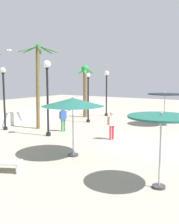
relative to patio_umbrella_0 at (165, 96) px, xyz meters
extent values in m
plane|color=#9E9384|center=(-5.73, -0.80, -2.13)|extent=(56.00, 56.00, 0.00)
cube|color=silver|center=(-5.73, 9.12, -1.66)|extent=(25.20, 0.30, 0.94)
cylinder|color=#333338|center=(0.00, 0.00, -2.09)|extent=(0.42, 0.42, 0.08)
cylinder|color=#A5A5AD|center=(0.00, 0.00, -1.00)|extent=(0.05, 0.05, 2.25)
cylinder|color=black|center=(0.00, 0.00, 0.10)|extent=(2.40, 2.40, 0.06)
sphere|color=#99999E|center=(0.00, 0.00, 0.18)|extent=(0.08, 0.08, 0.08)
cylinder|color=#333338|center=(-10.71, -3.07, -2.09)|extent=(0.40, 0.40, 0.08)
cylinder|color=#A5A5AD|center=(-10.71, -3.07, -1.01)|extent=(0.05, 0.05, 2.24)
cylinder|color=#1E594C|center=(-10.71, -3.07, 0.09)|extent=(2.01, 2.01, 0.06)
sphere|color=#99999E|center=(-10.71, -3.07, 0.19)|extent=(0.08, 0.08, 0.08)
cylinder|color=#333338|center=(-9.46, 1.12, -2.09)|extent=(0.45, 0.45, 0.08)
cylinder|color=#A5A5AD|center=(-9.46, 1.12, -1.01)|extent=(0.05, 0.05, 2.23)
cone|color=#1E594C|center=(-9.46, 1.12, 0.23)|extent=(2.67, 2.67, 0.35)
sphere|color=#99999E|center=(-9.46, 1.12, 0.42)|extent=(0.08, 0.08, 0.08)
cylinder|color=brown|center=(-5.72, 6.72, 0.55)|extent=(0.37, 0.24, 5.37)
sphere|color=#2C612F|center=(-5.58, 6.72, 3.24)|extent=(0.38, 0.38, 0.38)
ellipsoid|color=#2C612F|center=(-4.90, 6.68, 3.08)|extent=(1.33, 0.29, 0.47)
ellipsoid|color=#2C612F|center=(-5.04, 7.13, 3.08)|extent=(1.17, 0.95, 0.47)
ellipsoid|color=#2C612F|center=(-5.65, 7.40, 3.08)|extent=(0.34, 1.33, 0.47)
ellipsoid|color=#2C612F|center=(-6.05, 7.22, 3.08)|extent=(1.05, 1.10, 0.47)
ellipsoid|color=#2C612F|center=(-6.26, 6.80, 3.08)|extent=(1.33, 0.34, 0.47)
ellipsoid|color=#2C612F|center=(-6.01, 6.19, 3.08)|extent=(0.98, 1.15, 0.47)
ellipsoid|color=#2C612F|center=(-5.45, 6.05, 3.08)|extent=(0.45, 1.33, 0.47)
ellipsoid|color=#2C612F|center=(-5.07, 6.28, 3.08)|extent=(1.12, 1.01, 0.47)
cylinder|color=brown|center=(0.19, 6.89, -0.07)|extent=(0.42, 0.40, 4.11)
sphere|color=#28863A|center=(0.17, 6.89, 1.98)|extent=(0.64, 0.64, 0.64)
ellipsoid|color=#28863A|center=(0.74, 6.83, 1.79)|extent=(1.09, 0.31, 0.48)
ellipsoid|color=#28863A|center=(0.41, 7.40, 1.79)|extent=(0.63, 1.06, 0.48)
ellipsoid|color=#28863A|center=(-0.34, 7.13, 1.79)|extent=(1.06, 0.64, 0.48)
ellipsoid|color=#28863A|center=(-0.29, 6.57, 1.79)|extent=(1.00, 0.77, 0.48)
ellipsoid|color=#28863A|center=(0.40, 6.37, 1.79)|extent=(0.61, 1.07, 0.48)
cylinder|color=black|center=(-1.88, 5.26, -2.03)|extent=(0.28, 0.28, 0.20)
cylinder|color=black|center=(-1.88, 5.26, -0.44)|extent=(0.12, 0.12, 3.39)
cylinder|color=black|center=(-1.88, 5.26, 1.26)|extent=(0.22, 0.22, 0.06)
sphere|color=white|center=(-1.88, 5.26, 1.42)|extent=(0.32, 0.32, 0.32)
cylinder|color=black|center=(-7.26, 8.22, -2.03)|extent=(0.28, 0.28, 0.20)
cylinder|color=black|center=(-7.26, 8.22, -0.29)|extent=(0.12, 0.12, 3.67)
cylinder|color=black|center=(-7.26, 8.22, 1.54)|extent=(0.22, 0.22, 0.06)
sphere|color=white|center=(-7.26, 8.22, 1.72)|extent=(0.36, 0.36, 0.36)
cylinder|color=black|center=(-7.08, 4.67, -2.03)|extent=(0.28, 0.28, 0.20)
cylinder|color=black|center=(-7.08, 4.67, -0.17)|extent=(0.12, 0.12, 3.92)
cylinder|color=black|center=(-7.08, 4.67, 1.79)|extent=(0.22, 0.22, 0.06)
sphere|color=white|center=(-7.08, 4.67, 2.01)|extent=(0.44, 0.44, 0.44)
cylinder|color=black|center=(1.83, 5.74, -2.03)|extent=(0.28, 0.28, 0.20)
cylinder|color=black|center=(1.83, 5.74, -0.35)|extent=(0.12, 0.12, 3.55)
cylinder|color=black|center=(1.83, 5.74, 1.43)|extent=(0.22, 0.22, 0.06)
sphere|color=white|center=(1.83, 5.74, 1.64)|extent=(0.43, 0.43, 0.43)
cube|color=#B7B7BC|center=(-12.08, 1.61, -1.95)|extent=(0.51, 0.28, 0.35)
cube|color=silver|center=(-12.37, 2.20, -1.78)|extent=(1.12, 1.50, 0.08)
cylinder|color=#3F8C59|center=(-5.65, 4.78, -1.74)|extent=(0.12, 0.12, 0.77)
cylinder|color=#3F8C59|center=(-5.53, 4.69, -1.74)|extent=(0.12, 0.12, 0.77)
cube|color=#3359B2|center=(-5.59, 4.74, -1.09)|extent=(0.43, 0.41, 0.55)
sphere|color=beige|center=(-5.59, 4.74, -0.71)|extent=(0.21, 0.21, 0.21)
cylinder|color=beige|center=(-5.78, 4.88, -1.06)|extent=(0.08, 0.08, 0.49)
cylinder|color=beige|center=(-5.40, 4.60, -1.06)|extent=(0.08, 0.08, 0.49)
cylinder|color=#D8333F|center=(-5.82, 1.08, -1.74)|extent=(0.12, 0.12, 0.78)
cylinder|color=#D8333F|center=(-5.95, 1.17, -1.74)|extent=(0.12, 0.12, 0.78)
cube|color=silver|center=(-5.88, 1.12, -1.07)|extent=(0.43, 0.40, 0.56)
sphere|color=tan|center=(-5.88, 1.12, -0.68)|extent=(0.21, 0.21, 0.21)
cylinder|color=tan|center=(-5.69, 0.99, -1.04)|extent=(0.08, 0.08, 0.50)
cylinder|color=tan|center=(-6.08, 1.26, -1.04)|extent=(0.08, 0.08, 0.50)
ellipsoid|color=white|center=(-4.52, 10.70, 3.32)|extent=(0.31, 0.31, 0.12)
sphere|color=white|center=(-4.64, 10.82, 3.35)|extent=(0.10, 0.10, 0.10)
cube|color=silver|center=(-4.69, 10.53, 3.34)|extent=(0.44, 0.45, 0.14)
cube|color=silver|center=(-4.35, 10.88, 3.34)|extent=(0.45, 0.45, 0.05)
camera|label=1|loc=(-18.30, -5.39, 1.25)|focal=41.63mm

